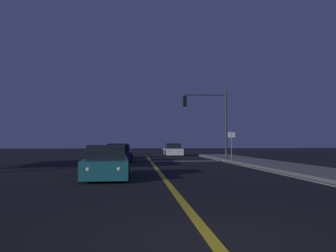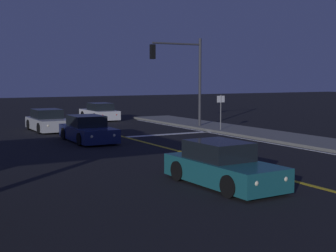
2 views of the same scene
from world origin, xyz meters
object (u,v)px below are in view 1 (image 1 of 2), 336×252
Objects in this scene: car_distant_tail_silver at (117,152)px; car_mid_block_teal at (106,164)px; traffic_signal_near_right at (211,113)px; car_following_oncoming_navy at (119,154)px; street_sign_corner at (231,141)px; car_side_waiting_white at (173,150)px.

car_mid_block_teal is at bearing 91.49° from car_distant_tail_silver.
car_mid_block_teal is (0.49, -17.88, -0.00)m from car_distant_tail_silver.
car_distant_tail_silver is 0.73× the size of traffic_signal_near_right.
street_sign_corner is (8.54, 0.13, 0.95)m from car_following_oncoming_navy.
traffic_signal_near_right is 3.80m from street_sign_corner.
car_side_waiting_white is 12.15m from street_sign_corner.
car_mid_block_teal is at bearing 91.45° from car_following_oncoming_navy.
car_side_waiting_white is (5.22, 11.78, -0.00)m from car_following_oncoming_navy.
car_following_oncoming_navy is at bearing -114.61° from car_side_waiting_white.
car_distant_tail_silver is 8.04m from car_side_waiting_white.
street_sign_corner is (8.97, -5.93, 0.95)m from car_distant_tail_silver.
car_following_oncoming_navy is at bearing -179.14° from street_sign_corner.
car_distant_tail_silver is at bearing -90.52° from car_mid_block_teal.
car_distant_tail_silver is at bearing -21.44° from traffic_signal_near_right.
car_side_waiting_white is (5.16, 23.60, 0.00)m from car_mid_block_teal.
car_mid_block_teal and car_following_oncoming_navy have the same top height.
car_mid_block_teal is at bearing -103.02° from car_side_waiting_white.
car_side_waiting_white is 9.73m from traffic_signal_near_right.
traffic_signal_near_right is at bearing -76.05° from car_side_waiting_white.
car_mid_block_teal is at bearing 63.14° from traffic_signal_near_right.
street_sign_corner is at bearing -74.81° from car_side_waiting_white.
traffic_signal_near_right is at bearing 158.47° from car_distant_tail_silver.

